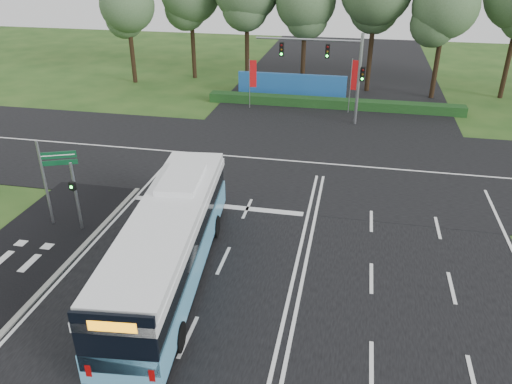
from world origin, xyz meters
TOP-DOWN VIEW (x-y plane):
  - ground at (0.00, 0.00)m, footprint 120.00×120.00m
  - road_main at (0.00, 0.00)m, footprint 20.00×120.00m
  - road_cross at (0.00, 12.00)m, footprint 120.00×14.00m
  - bike_path at (-12.50, -3.00)m, footprint 5.00×18.00m
  - kerb_strip at (-10.10, -3.00)m, footprint 0.25×18.00m
  - city_bus at (-5.09, -1.73)m, footprint 4.00×12.96m
  - pedestrian_signal at (-11.03, 1.25)m, footprint 0.33×0.43m
  - street_sign at (-12.43, 1.63)m, footprint 1.66×0.75m
  - banner_flag_left at (-6.85, 22.96)m, footprint 0.62×0.12m
  - banner_flag_mid at (1.60, 23.27)m, footprint 0.66×0.19m
  - traffic_light_gantry at (0.21, 20.50)m, footprint 8.41×0.28m
  - hedge at (0.00, 24.50)m, footprint 22.00×1.20m
  - blue_hoarding at (-4.00, 27.00)m, footprint 10.00×0.30m

SIDE VIEW (x-z plane):
  - ground at x=0.00m, z-range 0.00..0.00m
  - road_main at x=0.00m, z-range 0.00..0.04m
  - road_cross at x=0.00m, z-range 0.00..0.05m
  - bike_path at x=-12.50m, z-range 0.00..0.06m
  - kerb_strip at x=-10.10m, z-range 0.00..0.12m
  - hedge at x=0.00m, z-range 0.00..0.80m
  - blue_hoarding at x=-4.00m, z-range 0.00..2.20m
  - city_bus at x=-5.09m, z-range 0.01..3.67m
  - pedestrian_signal at x=-11.03m, z-range 0.17..3.82m
  - banner_flag_left at x=-6.85m, z-range 0.66..4.89m
  - street_sign at x=-12.43m, z-range 0.55..5.11m
  - banner_flag_mid at x=1.60m, z-range 0.69..5.22m
  - traffic_light_gantry at x=0.21m, z-range 1.16..8.16m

